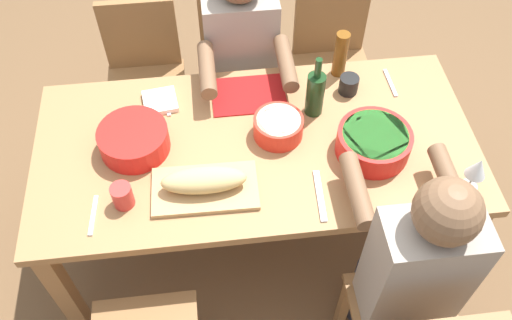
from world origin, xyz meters
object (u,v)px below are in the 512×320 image
Objects in this scene: serving_bowl_greens at (374,141)px; napkin_stack at (160,101)px; serving_bowl_pasta at (278,126)px; cutting_board at (205,189)px; dining_table at (256,156)px; chair_near_left at (331,57)px; diner_near_center at (242,57)px; bread_loaf at (204,180)px; wine_bottle at (315,93)px; chair_near_right at (145,72)px; beer_bottle at (341,54)px; diner_far_left at (413,262)px; cup_near_left at (349,85)px; serving_bowl_salad at (134,139)px; chair_near_center at (239,65)px; wine_glass at (477,169)px; cup_far_right at (122,196)px.

serving_bowl_greens reaches higher than napkin_stack.
cutting_board is at bearing 37.95° from serving_bowl_pasta.
dining_table is 0.32m from cutting_board.
diner_near_center is at bearing 20.44° from chair_near_left.
bread_loaf reaches higher than cutting_board.
chair_near_left reaches higher than dining_table.
cutting_board is 0.61m from wine_bottle.
chair_near_right is 3.86× the size of beer_bottle.
diner_far_left is 0.82m from cup_near_left.
serving_bowl_salad is at bearing -7.71° from serving_bowl_greens.
chair_near_right is 0.79m from serving_bowl_salad.
wine_bottle is (0.23, 0.61, 0.37)m from chair_near_left.
chair_near_center is 4.20× the size of serving_bowl_pasta.
cutting_board reaches higher than dining_table.
wine_glass is 1.98× the size of cup_near_left.
napkin_stack is at bearing -71.00° from cutting_board.
diner_far_left is 12.47× the size of cup_far_right.
serving_bowl_salad is at bearing -97.97° from cup_far_right.
diner_near_center reaches higher than cup_far_right.
beer_bottle reaches higher than chair_near_left.
wine_bottle is (-0.26, -0.15, 0.20)m from dining_table.
beer_bottle is at bearing 153.69° from diner_near_center.
bread_loaf is (0.31, 0.24, 0.01)m from serving_bowl_pasta.
diner_near_center reaches higher than cutting_board.
cup_far_right reaches higher than napkin_stack.
cutting_board is (0.22, 0.96, 0.27)m from chair_near_center.
cup_near_left is (-0.92, -0.21, -0.02)m from serving_bowl_salad.
diner_far_left is 1.00× the size of diner_near_center.
diner_far_left is 4.31× the size of serving_bowl_salad.
chair_near_left is 1.25m from serving_bowl_salad.
diner_far_left is 1.21m from napkin_stack.
chair_near_left reaches higher than serving_bowl_pasta.
beer_bottle is at bearing -61.76° from wine_glass.
cup_near_left is at bearing 151.30° from chair_near_right.
diner_far_left is 5.45× the size of beer_bottle.
chair_near_right is at bearing -91.60° from cup_far_right.
diner_near_center is 3.00× the size of cutting_board.
cup_near_left is at bearing -150.29° from dining_table.
diner_far_left reaches higher than chair_near_right.
beer_bottle reaches higher than wine_glass.
diner_near_center is at bearing -105.69° from cutting_board.
beer_bottle is (-0.32, -0.33, 0.06)m from serving_bowl_pasta.
bread_loaf is at bearing 137.71° from serving_bowl_salad.
chair_near_left is at bearing 180.00° from chair_near_center.
cutting_board is 1.82× the size of beer_bottle.
chair_near_right is 10.16× the size of cup_near_left.
chair_near_right is 1.05m from beer_bottle.
diner_near_center reaches higher than chair_near_left.
beer_bottle is at bearing -137.83° from bread_loaf.
diner_far_left is 0.81m from bread_loaf.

